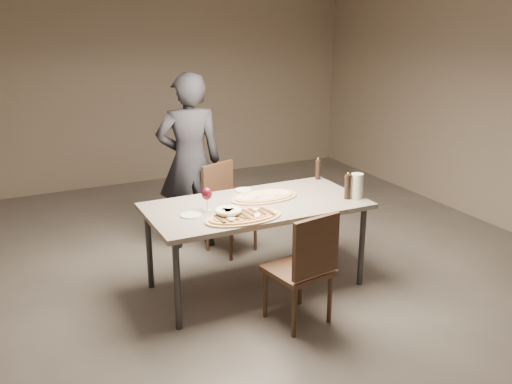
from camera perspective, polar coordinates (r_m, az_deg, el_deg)
name	(u,v)px	position (r m, az deg, el deg)	size (l,w,h in m)	color
room	(256,126)	(4.52, 0.00, 6.64)	(7.00, 7.00, 7.00)	#5B544F
dining_table	(256,210)	(4.71, 0.00, -1.82)	(1.80, 0.90, 0.75)	gray
zucchini_pizza	(243,217)	(4.35, -1.26, -2.49)	(0.62, 0.34, 0.05)	tan
ham_pizza	(264,197)	(4.82, 0.83, -0.46)	(0.60, 0.33, 0.04)	tan
bread_basket	(228,213)	(4.36, -2.81, -2.07)	(0.21, 0.21, 0.07)	beige
oil_dish	(243,190)	(5.01, -1.27, 0.17)	(0.14, 0.14, 0.02)	white
pepper_mill_left	(318,169)	(5.37, 6.21, 2.28)	(0.05, 0.05, 0.21)	black
pepper_mill_right	(348,186)	(4.84, 9.16, 0.56)	(0.06, 0.06, 0.23)	black
carafe	(357,186)	(4.88, 10.06, 0.60)	(0.10, 0.10, 0.21)	silver
wine_glass	(207,194)	(4.51, -4.94, -0.25)	(0.09, 0.09, 0.19)	silver
side_plate	(191,215)	(4.45, -6.54, -2.30)	(0.16, 0.16, 0.01)	white
chair_near	(305,264)	(4.22, 4.97, -7.14)	(0.49, 0.49, 0.90)	#422A1B
chair_far	(225,202)	(5.56, -3.10, -1.05)	(0.52, 0.52, 0.86)	#422A1B
diner	(190,162)	(5.56, -6.65, 3.01)	(0.63, 0.42, 1.73)	black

